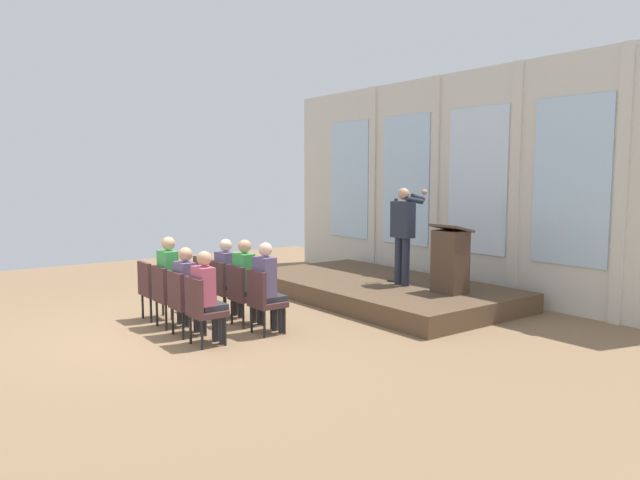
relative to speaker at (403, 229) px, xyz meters
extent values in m
plane|color=#846647|center=(-0.59, -4.38, -1.35)|extent=(15.67, 15.67, 0.00)
cube|color=beige|center=(-0.59, 1.64, 0.79)|extent=(9.41, 0.10, 4.28)
cube|color=silver|center=(-3.42, 1.58, 0.85)|extent=(1.35, 0.04, 2.74)
cube|color=beige|center=(-2.59, 1.59, 0.79)|extent=(0.20, 0.08, 4.28)
cube|color=silver|center=(-1.53, 1.58, 0.85)|extent=(1.35, 0.04, 2.74)
cube|color=beige|center=(-0.71, 1.59, 0.79)|extent=(0.20, 0.08, 4.28)
cube|color=silver|center=(0.35, 1.58, 0.85)|extent=(1.35, 0.04, 2.74)
cube|color=beige|center=(1.17, 1.59, 0.79)|extent=(0.20, 0.08, 4.28)
cube|color=silver|center=(2.23, 1.58, 0.85)|extent=(1.35, 0.04, 2.74)
cube|color=beige|center=(3.06, 1.59, 0.79)|extent=(0.20, 0.08, 4.28)
cube|color=brown|center=(-0.59, -0.05, -1.19)|extent=(5.14, 2.79, 0.34)
cylinder|color=#232838|center=(-0.09, -0.02, -0.59)|extent=(0.14, 0.14, 0.86)
cylinder|color=#232838|center=(0.09, -0.02, -0.59)|extent=(0.14, 0.14, 0.86)
cube|color=#232838|center=(0.00, -0.02, 0.16)|extent=(0.42, 0.22, 0.65)
cube|color=#B28C19|center=(0.00, 0.10, 0.24)|extent=(0.06, 0.01, 0.39)
sphere|color=tan|center=(0.00, -0.01, 0.62)|extent=(0.21, 0.21, 0.21)
cylinder|color=#232838|center=(-0.24, 0.06, 0.27)|extent=(0.09, 0.28, 0.45)
cylinder|color=#232838|center=(0.16, 0.12, 0.51)|extent=(0.15, 0.36, 0.15)
cylinder|color=#232838|center=(0.11, 0.25, 0.56)|extent=(0.11, 0.34, 0.15)
sphere|color=tan|center=(0.01, 0.51, 0.64)|extent=(0.10, 0.10, 0.10)
cylinder|color=black|center=(-0.37, 0.17, -1.00)|extent=(0.28, 0.28, 0.03)
cylinder|color=black|center=(-0.37, 0.17, -0.26)|extent=(0.02, 0.02, 1.45)
sphere|color=#262626|center=(-0.37, 0.17, 0.50)|extent=(0.07, 0.07, 0.07)
cube|color=#4C3828|center=(0.98, 0.13, -0.49)|extent=(0.52, 0.40, 1.05)
cube|color=#4C3828|center=(0.98, 0.15, 0.07)|extent=(0.60, 0.48, 0.14)
cylinder|color=black|center=(-1.32, -2.87, -1.15)|extent=(0.04, 0.04, 0.40)
cylinder|color=black|center=(-1.68, -2.87, -1.15)|extent=(0.04, 0.04, 0.40)
cylinder|color=black|center=(-1.32, -3.21, -1.15)|extent=(0.04, 0.04, 0.40)
cylinder|color=black|center=(-1.68, -3.21, -1.15)|extent=(0.04, 0.04, 0.40)
cube|color=#4C2D2D|center=(-1.50, -3.04, -0.91)|extent=(0.46, 0.44, 0.08)
cube|color=#4C2D2D|center=(-1.50, -3.23, -0.64)|extent=(0.46, 0.06, 0.46)
cylinder|color=black|center=(-0.72, -2.87, -1.15)|extent=(0.04, 0.04, 0.40)
cylinder|color=black|center=(-1.08, -2.87, -1.15)|extent=(0.04, 0.04, 0.40)
cylinder|color=black|center=(-0.72, -3.21, -1.15)|extent=(0.04, 0.04, 0.40)
cylinder|color=black|center=(-1.08, -3.21, -1.15)|extent=(0.04, 0.04, 0.40)
cube|color=#4C2D2D|center=(-0.90, -3.04, -0.91)|extent=(0.46, 0.44, 0.08)
cube|color=#4C2D2D|center=(-0.90, -3.23, -0.64)|extent=(0.46, 0.06, 0.46)
cylinder|color=#2D2D33|center=(-0.99, -2.86, -1.13)|extent=(0.10, 0.10, 0.44)
cylinder|color=#2D2D33|center=(-0.81, -2.86, -1.13)|extent=(0.10, 0.10, 0.44)
cube|color=#2D2D33|center=(-0.90, -2.98, -0.85)|extent=(0.34, 0.36, 0.12)
cube|color=#594C72|center=(-0.90, -3.09, -0.53)|extent=(0.36, 0.20, 0.52)
sphere|color=beige|center=(-0.90, -3.07, -0.17)|extent=(0.20, 0.20, 0.20)
cylinder|color=black|center=(-0.11, -2.87, -1.15)|extent=(0.04, 0.04, 0.40)
cylinder|color=black|center=(-0.47, -2.87, -1.15)|extent=(0.04, 0.04, 0.40)
cylinder|color=black|center=(-0.11, -3.21, -1.15)|extent=(0.04, 0.04, 0.40)
cylinder|color=black|center=(-0.47, -3.21, -1.15)|extent=(0.04, 0.04, 0.40)
cube|color=#4C2D2D|center=(-0.29, -3.04, -0.91)|extent=(0.46, 0.44, 0.08)
cube|color=#4C2D2D|center=(-0.29, -3.23, -0.64)|extent=(0.46, 0.06, 0.46)
cylinder|color=#2D2D33|center=(-0.38, -2.86, -1.13)|extent=(0.10, 0.10, 0.44)
cylinder|color=#2D2D33|center=(-0.20, -2.86, -1.13)|extent=(0.10, 0.10, 0.44)
cube|color=#2D2D33|center=(-0.29, -2.98, -0.85)|extent=(0.34, 0.36, 0.12)
cube|color=green|center=(-0.29, -3.09, -0.51)|extent=(0.36, 0.20, 0.56)
sphere|color=tan|center=(-0.29, -3.07, -0.12)|extent=(0.20, 0.20, 0.20)
cylinder|color=black|center=(0.50, -2.87, -1.15)|extent=(0.04, 0.04, 0.40)
cylinder|color=black|center=(0.14, -2.87, -1.15)|extent=(0.04, 0.04, 0.40)
cylinder|color=black|center=(0.50, -3.21, -1.15)|extent=(0.04, 0.04, 0.40)
cylinder|color=black|center=(0.14, -3.21, -1.15)|extent=(0.04, 0.04, 0.40)
cube|color=#4C2D2D|center=(0.32, -3.04, -0.91)|extent=(0.46, 0.44, 0.08)
cube|color=#4C2D2D|center=(0.32, -3.23, -0.64)|extent=(0.46, 0.06, 0.46)
cylinder|color=#2D2D33|center=(0.23, -2.86, -1.13)|extent=(0.10, 0.10, 0.44)
cylinder|color=#2D2D33|center=(0.41, -2.86, -1.13)|extent=(0.10, 0.10, 0.44)
cube|color=#2D2D33|center=(0.32, -2.98, -0.85)|extent=(0.34, 0.36, 0.12)
cube|color=#594C72|center=(0.32, -3.09, -0.51)|extent=(0.36, 0.20, 0.57)
sphere|color=beige|center=(0.32, -3.07, -0.11)|extent=(0.20, 0.20, 0.20)
cylinder|color=black|center=(-1.32, -3.83, -1.15)|extent=(0.04, 0.04, 0.40)
cylinder|color=black|center=(-1.68, -3.83, -1.15)|extent=(0.04, 0.04, 0.40)
cylinder|color=black|center=(-1.32, -4.17, -1.15)|extent=(0.04, 0.04, 0.40)
cylinder|color=black|center=(-1.68, -4.17, -1.15)|extent=(0.04, 0.04, 0.40)
cube|color=#4C2D2D|center=(-1.50, -4.00, -0.91)|extent=(0.46, 0.44, 0.08)
cube|color=#4C2D2D|center=(-1.50, -4.19, -0.64)|extent=(0.46, 0.06, 0.46)
cylinder|color=black|center=(-0.72, -3.83, -1.15)|extent=(0.04, 0.04, 0.40)
cylinder|color=black|center=(-1.08, -3.83, -1.15)|extent=(0.04, 0.04, 0.40)
cylinder|color=black|center=(-0.72, -4.17, -1.15)|extent=(0.04, 0.04, 0.40)
cylinder|color=black|center=(-1.08, -4.17, -1.15)|extent=(0.04, 0.04, 0.40)
cube|color=#4C2D2D|center=(-0.90, -4.00, -0.91)|extent=(0.46, 0.44, 0.08)
cube|color=#4C2D2D|center=(-0.90, -4.19, -0.64)|extent=(0.46, 0.06, 0.46)
cylinder|color=#2D2D33|center=(-0.99, -3.82, -1.13)|extent=(0.10, 0.10, 0.44)
cylinder|color=#2D2D33|center=(-0.81, -3.82, -1.13)|extent=(0.10, 0.10, 0.44)
cube|color=#2D2D33|center=(-0.90, -3.94, -0.85)|extent=(0.34, 0.36, 0.12)
cube|color=green|center=(-0.90, -4.05, -0.49)|extent=(0.36, 0.20, 0.61)
sphere|color=tan|center=(-0.90, -4.03, -0.07)|extent=(0.20, 0.20, 0.20)
cylinder|color=black|center=(-0.11, -3.83, -1.15)|extent=(0.04, 0.04, 0.40)
cylinder|color=black|center=(-0.47, -3.83, -1.15)|extent=(0.04, 0.04, 0.40)
cylinder|color=black|center=(-0.11, -4.17, -1.15)|extent=(0.04, 0.04, 0.40)
cylinder|color=black|center=(-0.47, -4.17, -1.15)|extent=(0.04, 0.04, 0.40)
cube|color=#4C2D2D|center=(-0.29, -4.00, -0.91)|extent=(0.46, 0.44, 0.08)
cube|color=#4C2D2D|center=(-0.29, -4.19, -0.64)|extent=(0.46, 0.06, 0.46)
cylinder|color=#2D2D33|center=(-0.38, -3.82, -1.13)|extent=(0.10, 0.10, 0.44)
cylinder|color=#2D2D33|center=(-0.20, -3.82, -1.13)|extent=(0.10, 0.10, 0.44)
cube|color=#2D2D33|center=(-0.29, -3.94, -0.85)|extent=(0.34, 0.36, 0.12)
cube|color=#594C72|center=(-0.29, -4.05, -0.54)|extent=(0.36, 0.20, 0.51)
sphere|color=tan|center=(-0.29, -4.03, -0.17)|extent=(0.20, 0.20, 0.20)
cylinder|color=black|center=(0.50, -3.83, -1.15)|extent=(0.04, 0.04, 0.40)
cylinder|color=black|center=(0.14, -3.83, -1.15)|extent=(0.04, 0.04, 0.40)
cylinder|color=black|center=(0.50, -4.17, -1.15)|extent=(0.04, 0.04, 0.40)
cylinder|color=black|center=(0.14, -4.17, -1.15)|extent=(0.04, 0.04, 0.40)
cube|color=#4C2D2D|center=(0.32, -4.00, -0.91)|extent=(0.46, 0.44, 0.08)
cube|color=#4C2D2D|center=(0.32, -4.19, -0.64)|extent=(0.46, 0.06, 0.46)
cylinder|color=#2D2D33|center=(0.23, -3.82, -1.13)|extent=(0.10, 0.10, 0.44)
cylinder|color=#2D2D33|center=(0.41, -3.82, -1.13)|extent=(0.10, 0.10, 0.44)
cube|color=#2D2D33|center=(0.32, -3.94, -0.85)|extent=(0.34, 0.36, 0.12)
cube|color=#B24C66|center=(0.32, -4.05, -0.53)|extent=(0.36, 0.20, 0.52)
sphere|color=tan|center=(0.32, -4.03, -0.16)|extent=(0.20, 0.20, 0.20)
camera|label=1|loc=(7.56, -7.50, 0.93)|focal=33.36mm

